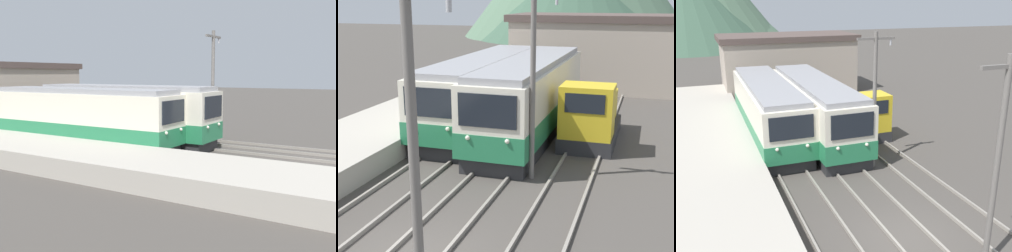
# 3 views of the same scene
# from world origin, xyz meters

# --- Properties ---
(ground_plane) EXTENTS (200.00, 200.00, 0.00)m
(ground_plane) POSITION_xyz_m (0.00, 0.00, 0.00)
(ground_plane) COLOR #47423D
(track_left) EXTENTS (1.54, 60.00, 0.14)m
(track_left) POSITION_xyz_m (-2.60, 0.00, 0.07)
(track_left) COLOR gray
(track_left) RESTS_ON ground
(track_center) EXTENTS (1.54, 60.00, 0.14)m
(track_center) POSITION_xyz_m (0.20, 0.00, 0.07)
(track_center) COLOR gray
(track_center) RESTS_ON ground
(track_right) EXTENTS (1.54, 60.00, 0.14)m
(track_right) POSITION_xyz_m (3.20, 0.00, 0.07)
(track_right) COLOR gray
(track_right) RESTS_ON ground
(commuter_train_left) EXTENTS (2.84, 13.01, 3.68)m
(commuter_train_left) POSITION_xyz_m (-2.60, 13.23, 1.71)
(commuter_train_left) COLOR #28282B
(commuter_train_left) RESTS_ON ground
(commuter_train_center) EXTENTS (2.84, 12.83, 3.80)m
(commuter_train_center) POSITION_xyz_m (0.20, 12.14, 1.76)
(commuter_train_center) COLOR #28282B
(commuter_train_center) RESTS_ON ground
(shunting_locomotive) EXTENTS (2.40, 5.46, 3.00)m
(shunting_locomotive) POSITION_xyz_m (3.20, 11.91, 1.21)
(shunting_locomotive) COLOR #28282B
(shunting_locomotive) RESTS_ON ground
(catenary_mast_near) EXTENTS (2.00, 0.20, 7.09)m
(catenary_mast_near) POSITION_xyz_m (1.71, -2.35, 3.86)
(catenary_mast_near) COLOR slate
(catenary_mast_near) RESTS_ON ground
(catenary_mast_mid) EXTENTS (2.00, 0.20, 7.09)m
(catenary_mast_mid) POSITION_xyz_m (1.71, 6.53, 3.86)
(catenary_mast_mid) COLOR slate
(catenary_mast_mid) RESTS_ON ground
(station_building) EXTENTS (12.60, 6.30, 5.46)m
(station_building) POSITION_xyz_m (1.67, 26.00, 2.75)
(station_building) COLOR #AD9E8E
(station_building) RESTS_ON ground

